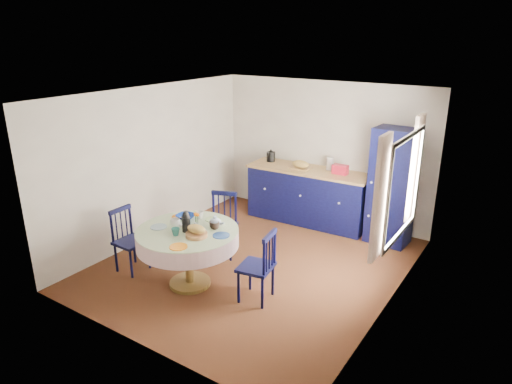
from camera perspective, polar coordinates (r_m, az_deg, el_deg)
floor at (r=6.91m, az=-0.17°, el=-8.95°), size 4.50×4.50×0.00m
ceiling at (r=6.13m, az=-0.19°, el=12.07°), size 4.50×4.50×0.00m
wall_back at (r=8.31m, az=8.44°, el=5.03°), size 4.00×0.02×2.50m
wall_left at (r=7.65m, az=-12.80°, el=3.51°), size 0.02×4.50×2.50m
wall_right at (r=5.63m, az=17.07°, el=-2.66°), size 0.02×4.50×2.50m
window at (r=5.83m, az=17.77°, el=0.88°), size 0.10×1.74×1.45m
kitchen_counter at (r=8.26m, az=6.52°, el=-0.36°), size 2.24×0.78×1.23m
pantry_cabinet at (r=7.56m, az=16.64°, el=0.59°), size 0.69×0.51×1.90m
dining_table at (r=6.14m, az=-8.47°, el=-5.76°), size 1.35×1.35×1.10m
chair_left at (r=6.81m, az=-15.57°, el=-5.74°), size 0.40×0.42×0.93m
chair_far at (r=7.03m, az=-4.23°, el=-4.03°), size 0.56×0.55×0.98m
chair_right at (r=5.84m, az=0.37°, el=-9.20°), size 0.47×0.49×0.96m
mug_a at (r=6.20m, az=-10.05°, el=-3.79°), size 0.13×0.13×0.10m
mug_b at (r=5.93m, az=-10.02°, el=-4.93°), size 0.11×0.11×0.10m
mug_c at (r=6.04m, az=-5.20°, el=-4.18°), size 0.13×0.13×0.10m
mug_d at (r=6.41m, az=-7.02°, el=-2.85°), size 0.11×0.11×0.10m
cobalt_bowl at (r=6.43m, az=-8.77°, el=-3.07°), size 0.26×0.26×0.06m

